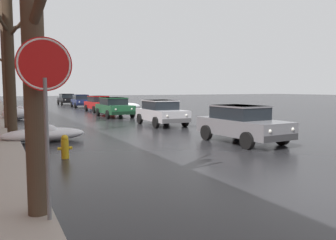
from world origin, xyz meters
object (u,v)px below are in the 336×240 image
stop_sign_at_corner (45,82)px  sedan_grey_approaching_near_lane (242,123)px  bare_tree_second_along_sidewalk (5,40)px  fire_hydrant (65,146)px  sedan_red_parked_far_down_block (99,103)px  sedan_darkblue_queued_behind_truck (81,101)px  sedan_silver_parked_kerbside_close (161,112)px  sedan_green_parked_kerbside_mid (114,107)px  bare_tree_at_the_corner (33,14)px  bare_tree_mid_block (6,52)px  sedan_black_at_far_intersection (67,99)px

stop_sign_at_corner → sedan_grey_approaching_near_lane: bearing=32.6°
bare_tree_second_along_sidewalk → fire_hydrant: (1.34, -4.20, -3.55)m
sedan_red_parked_far_down_block → sedan_darkblue_queued_behind_truck: (0.15, 7.75, 0.00)m
sedan_silver_parked_kerbside_close → sedan_green_parked_kerbside_mid: bearing=95.1°
sedan_green_parked_kerbside_mid → fire_hydrant: (-5.95, -13.47, -0.40)m
sedan_darkblue_queued_behind_truck → stop_sign_at_corner: (-7.75, -32.23, 1.40)m
bare_tree_at_the_corner → bare_tree_mid_block: bare_tree_mid_block is taller
sedan_grey_approaching_near_lane → sedan_red_parked_far_down_block: (-0.12, 19.53, 0.00)m
sedan_green_parked_kerbside_mid → sedan_black_at_far_intersection: (0.53, 21.25, -0.00)m
bare_tree_second_along_sidewalk → sedan_silver_parked_kerbside_close: size_ratio=2.01×
bare_tree_mid_block → sedan_black_at_far_intersection: bare_tree_mid_block is taller
bare_tree_at_the_corner → sedan_grey_approaching_near_lane: (7.82, 4.70, -2.38)m
bare_tree_mid_block → sedan_silver_parked_kerbside_close: 8.48m
stop_sign_at_corner → fire_hydrant: bearing=77.4°
bare_tree_mid_block → sedan_green_parked_kerbside_mid: (7.16, 5.19, -3.11)m
fire_hydrant → sedan_black_at_far_intersection: bearing=79.4°
bare_tree_second_along_sidewalk → bare_tree_mid_block: (0.13, 4.08, -0.05)m
sedan_grey_approaching_near_lane → sedan_silver_parked_kerbside_close: size_ratio=0.98×
bare_tree_at_the_corner → sedan_green_parked_kerbside_mid: bearing=68.5°
bare_tree_second_along_sidewalk → sedan_black_at_far_intersection: size_ratio=1.94×
sedan_silver_parked_kerbside_close → sedan_grey_approaching_near_lane: bearing=-89.6°
bare_tree_second_along_sidewalk → fire_hydrant: size_ratio=11.27×
bare_tree_mid_block → fire_hydrant: (1.21, -8.29, -3.50)m
bare_tree_mid_block → sedan_black_at_far_intersection: size_ratio=1.77×
sedan_grey_approaching_near_lane → bare_tree_second_along_sidewalk: bearing=151.7°
bare_tree_at_the_corner → sedan_darkblue_queued_behind_truck: size_ratio=1.42×
bare_tree_mid_block → sedan_silver_parked_kerbside_close: size_ratio=1.84×
sedan_green_parked_kerbside_mid → sedan_darkblue_queued_behind_truck: 13.76m
sedan_green_parked_kerbside_mid → sedan_grey_approaching_near_lane: bearing=-87.3°
sedan_black_at_far_intersection → stop_sign_at_corner: (-7.61, -39.73, 1.40)m
sedan_red_parked_far_down_block → stop_sign_at_corner: size_ratio=1.45×
sedan_red_parked_far_down_block → stop_sign_at_corner: stop_sign_at_corner is taller
bare_tree_at_the_corner → fire_hydrant: bearing=75.6°
sedan_silver_parked_kerbside_close → sedan_red_parked_far_down_block: bearing=90.3°
stop_sign_at_corner → sedan_black_at_far_intersection: bearing=79.2°
sedan_green_parked_kerbside_mid → bare_tree_at_the_corner: bearing=-111.5°
sedan_green_parked_kerbside_mid → sedan_darkblue_queued_behind_truck: bearing=87.2°
sedan_red_parked_far_down_block → sedan_green_parked_kerbside_mid: bearing=-94.9°
sedan_black_at_far_intersection → sedan_silver_parked_kerbside_close: bearing=-89.9°
sedan_red_parked_far_down_block → sedan_black_at_far_intersection: (0.01, 15.25, 0.00)m
bare_tree_mid_block → sedan_green_parked_kerbside_mid: 9.37m
bare_tree_mid_block → fire_hydrant: bearing=-81.7°
bare_tree_second_along_sidewalk → sedan_silver_parked_kerbside_close: bare_tree_second_along_sidewalk is taller
bare_tree_at_the_corner → sedan_red_parked_far_down_block: bare_tree_at_the_corner is taller
bare_tree_mid_block → sedan_red_parked_far_down_block: bearing=55.5°
fire_hydrant → sedan_darkblue_queued_behind_truck: bearing=76.3°
sedan_grey_approaching_near_lane → sedan_silver_parked_kerbside_close: same height
sedan_silver_parked_kerbside_close → sedan_darkblue_queued_behind_truck: (0.08, 20.38, -0.00)m
bare_tree_at_the_corner → fire_hydrant: (1.22, 4.76, -2.77)m
bare_tree_at_the_corner → bare_tree_second_along_sidewalk: 9.00m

